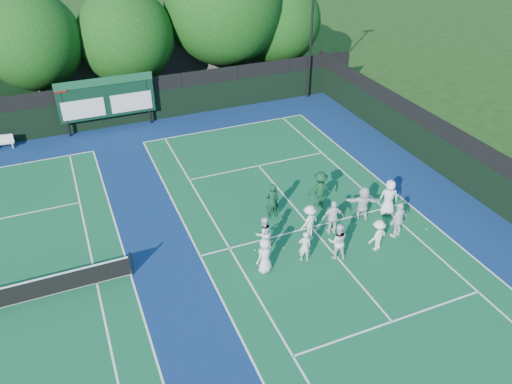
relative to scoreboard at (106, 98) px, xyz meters
name	(u,v)px	position (x,y,z in m)	size (l,w,h in m)	color
ground	(322,239)	(7.01, -15.59, -2.19)	(120.00, 120.00, 0.00)	#1A3D10
court_apron	(189,259)	(1.01, -14.59, -2.19)	(34.00, 32.00, 0.01)	navy
near_court	(311,227)	(7.01, -14.59, -2.18)	(11.05, 23.85, 0.01)	#125A32
back_fence	(123,105)	(1.01, 0.41, -0.83)	(34.00, 0.08, 3.00)	black
divider_fence_right	(467,166)	(16.01, -14.59, -0.83)	(0.08, 32.00, 3.00)	black
scoreboard	(106,98)	(0.00, 0.00, 0.00)	(6.00, 0.21, 3.55)	black
clubhouse	(155,54)	(5.01, 8.41, -0.19)	(18.00, 6.00, 4.00)	#515155
light_pole_right	(313,10)	(14.51, 0.11, 4.11)	(1.20, 0.30, 10.12)	black
bench	(2,142)	(-6.50, -0.22, -1.72)	(1.42, 0.56, 0.87)	silver
tree_b	(35,42)	(-3.47, 3.99, 2.82)	(6.30, 6.30, 8.33)	black
tree_c	(128,39)	(2.45, 3.99, 2.44)	(6.52, 6.52, 8.06)	black
tree_d	(226,8)	(9.57, 3.99, 3.88)	(8.51, 8.51, 10.55)	black
tree_e	(279,23)	(13.79, 3.99, 2.44)	(6.50, 6.50, 8.05)	black
tennis_ball_0	(255,250)	(3.90, -15.17, -2.16)	(0.07, 0.07, 0.07)	#C3E21A
tennis_ball_1	(305,219)	(7.00, -13.93, -2.16)	(0.07, 0.07, 0.07)	#C3E21A
tennis_ball_2	(427,229)	(11.91, -16.85, -2.16)	(0.07, 0.07, 0.07)	#C3E21A
tennis_ball_3	(283,248)	(5.12, -15.51, -2.16)	(0.07, 0.07, 0.07)	#C3E21A
tennis_ball_4	(282,220)	(5.97, -13.56, -2.16)	(0.07, 0.07, 0.07)	#C3E21A
tennis_ball_5	(381,224)	(10.20, -15.66, -2.16)	(0.07, 0.07, 0.07)	#C3E21A
player_front_0	(265,255)	(3.77, -16.53, -1.37)	(0.81, 0.53, 1.65)	white
player_front_1	(305,246)	(5.60, -16.56, -1.44)	(0.55, 0.36, 1.50)	silver
player_front_2	(338,241)	(6.99, -16.91, -1.32)	(0.85, 0.66, 1.74)	white
player_front_3	(378,235)	(8.91, -17.11, -1.43)	(0.98, 0.56, 1.52)	white
player_front_4	(398,220)	(10.30, -16.66, -1.29)	(1.05, 0.44, 1.80)	white
player_back_0	(264,233)	(4.32, -15.12, -1.37)	(0.80, 0.62, 1.64)	white
player_back_1	(309,221)	(6.60, -15.07, -1.39)	(1.04, 0.60, 1.61)	white
player_back_2	(333,217)	(7.70, -15.29, -1.33)	(1.01, 0.42, 1.72)	white
player_back_3	(363,203)	(9.59, -14.84, -1.31)	(1.63, 0.52, 1.75)	silver
player_back_4	(389,197)	(10.96, -14.98, -1.26)	(0.91, 0.59, 1.87)	white
coach_left	(272,201)	(5.62, -13.12, -1.24)	(0.69, 0.45, 1.90)	#103B24
coach_right	(320,189)	(8.23, -13.08, -1.24)	(1.23, 0.71, 1.91)	#103D1F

